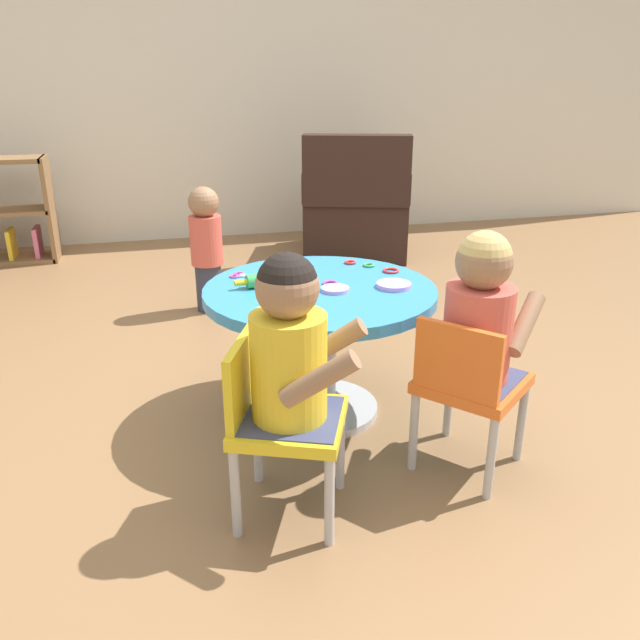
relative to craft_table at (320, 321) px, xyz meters
The scene contains 17 objects.
ground_plane 0.37m from the craft_table, ahead, with size 10.00×10.00×0.00m, color olive.
back_wall 3.17m from the craft_table, 90.00° to the left, with size 8.00×0.12×2.80m, color silver.
craft_table is the anchor object (origin of this frame).
child_chair_left 0.60m from the craft_table, 115.90° to the right, with size 0.39×0.39×0.54m.
seated_child_left 0.62m from the craft_table, 112.08° to the right, with size 0.42×0.38×0.51m.
child_chair_right 0.60m from the craft_table, 53.76° to the right, with size 0.42×0.42×0.54m.
seated_child_right 0.62m from the craft_table, 49.94° to the right, with size 0.44×0.43×0.51m.
armchair_dark 2.30m from the craft_table, 69.33° to the left, with size 0.88×0.90×0.85m.
toddler_standing 1.28m from the craft_table, 103.71° to the left, with size 0.17×0.17×0.67m.
rolling_pin 0.25m from the craft_table, 162.62° to the left, with size 0.23×0.07×0.05m.
craft_scissors 0.34m from the craft_table, 141.78° to the left, with size 0.14×0.12×0.01m.
playdough_blob_0 0.15m from the craft_table, 52.58° to the right, with size 0.10×0.10×0.01m, color #CC99E5.
playdough_blob_1 0.30m from the craft_table, 14.48° to the right, with size 0.12×0.12×0.02m, color #CC99E5.
cookie_cutter_0 0.35m from the craft_table, 53.87° to the left, with size 0.05×0.05×0.01m, color red.
cookie_cutter_1 0.36m from the craft_table, 20.31° to the left, with size 0.06×0.06×0.01m, color red.
cookie_cutter_2 0.35m from the craft_table, 39.36° to the left, with size 0.05×0.05×0.01m, color #4CB259.
cookie_cutter_3 0.14m from the craft_table, 24.35° to the left, with size 0.06×0.06×0.01m, color #D83FA5.
Camera 1 is at (-0.54, -2.08, 1.21)m, focal length 35.67 mm.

